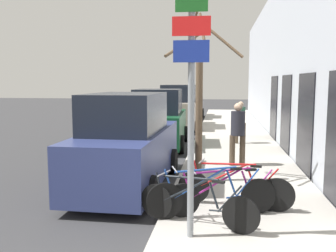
{
  "coord_description": "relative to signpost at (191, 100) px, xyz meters",
  "views": [
    {
      "loc": [
        2.04,
        -1.56,
        2.52
      ],
      "look_at": [
        0.88,
        6.61,
        1.53
      ],
      "focal_mm": 40.0,
      "sensor_mm": 36.0,
      "label": 1
    }
  ],
  "objects": [
    {
      "name": "parked_car_2",
      "position": [
        -1.72,
        13.93,
        -1.19
      ],
      "size": [
        2.08,
        4.42,
        2.33
      ],
      "rotation": [
        0.0,
        0.0,
        0.01
      ],
      "color": "gray",
      "rests_on": "ground"
    },
    {
      "name": "pedestrian_far",
      "position": [
        1.18,
        8.92,
        -1.17
      ],
      "size": [
        0.42,
        0.36,
        1.6
      ],
      "rotation": [
        0.0,
        0.0,
        0.11
      ],
      "color": "#4C3D2D",
      "rests_on": "sidewalk_curb"
    },
    {
      "name": "bicycle_1",
      "position": [
        0.31,
        0.91,
        -1.71
      ],
      "size": [
        2.24,
        0.77,
        0.89
      ],
      "rotation": [
        0.0,
        0.0,
        1.87
      ],
      "color": "black",
      "rests_on": "sidewalk_curb"
    },
    {
      "name": "pedestrian_near",
      "position": [
        0.91,
        5.1,
        -1.07
      ],
      "size": [
        0.45,
        0.39,
        1.77
      ],
      "rotation": [
        0.0,
        0.0,
        3.48
      ],
      "color": "#4C3D2D",
      "rests_on": "sidewalk_curb"
    },
    {
      "name": "bicycle_0",
      "position": [
        0.06,
        0.44,
        -1.73
      ],
      "size": [
        1.99,
        0.76,
        0.84
      ],
      "rotation": [
        0.0,
        0.0,
        1.24
      ],
      "color": "black",
      "rests_on": "sidewalk_curb"
    },
    {
      "name": "bicycle_3",
      "position": [
        0.71,
        1.47,
        -1.72
      ],
      "size": [
        2.16,
        0.57,
        0.86
      ],
      "rotation": [
        0.0,
        0.0,
        1.38
      ],
      "color": "black",
      "rests_on": "sidewalk_curb"
    },
    {
      "name": "building_facade",
      "position": [
        2.74,
        9.99,
        0.98
      ],
      "size": [
        0.23,
        32.0,
        6.5
      ],
      "color": "#B2B7C1",
      "rests_on": "ground"
    },
    {
      "name": "bicycle_2",
      "position": [
        0.59,
        1.08,
        -1.73
      ],
      "size": [
        2.15,
        0.82,
        0.84
      ],
      "rotation": [
        0.0,
        0.0,
        1.91
      ],
      "color": "black",
      "rests_on": "sidewalk_curb"
    },
    {
      "name": "sidewalk_curb",
      "position": [
        0.99,
        10.08,
        -2.17
      ],
      "size": [
        3.2,
        32.0,
        0.15
      ],
      "color": "#ADA89E",
      "rests_on": "ground"
    },
    {
      "name": "parked_car_0",
      "position": [
        -1.74,
        3.0,
        -1.22
      ],
      "size": [
        1.98,
        4.7,
        2.24
      ],
      "rotation": [
        0.0,
        0.0,
        -0.01
      ],
      "color": "navy",
      "rests_on": "ground"
    },
    {
      "name": "parked_car_1",
      "position": [
        -1.91,
        8.53,
        -1.24
      ],
      "size": [
        2.21,
        4.29,
        2.22
      ],
      "rotation": [
        0.0,
        0.0,
        0.05
      ],
      "color": "#144728",
      "rests_on": "ground"
    },
    {
      "name": "parked_car_3",
      "position": [
        -1.84,
        19.4,
        -1.25
      ],
      "size": [
        2.15,
        4.49,
        2.19
      ],
      "rotation": [
        0.0,
        0.0,
        -0.02
      ],
      "color": "#51565B",
      "rests_on": "ground"
    },
    {
      "name": "ground_plane",
      "position": [
        -1.61,
        7.28,
        -2.24
      ],
      "size": [
        80.0,
        80.0,
        0.0
      ],
      "primitive_type": "plane",
      "color": "#333335"
    },
    {
      "name": "street_tree",
      "position": [
        -0.08,
        3.24,
        -0.17
      ],
      "size": [
        1.69,
        1.57,
        4.21
      ],
      "color": "brown",
      "rests_on": "sidewalk_curb"
    },
    {
      "name": "signpost",
      "position": [
        0.0,
        0.0,
        0.0
      ],
      "size": [
        0.55,
        0.12,
        3.72
      ],
      "color": "gray",
      "rests_on": "sidewalk_curb"
    }
  ]
}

